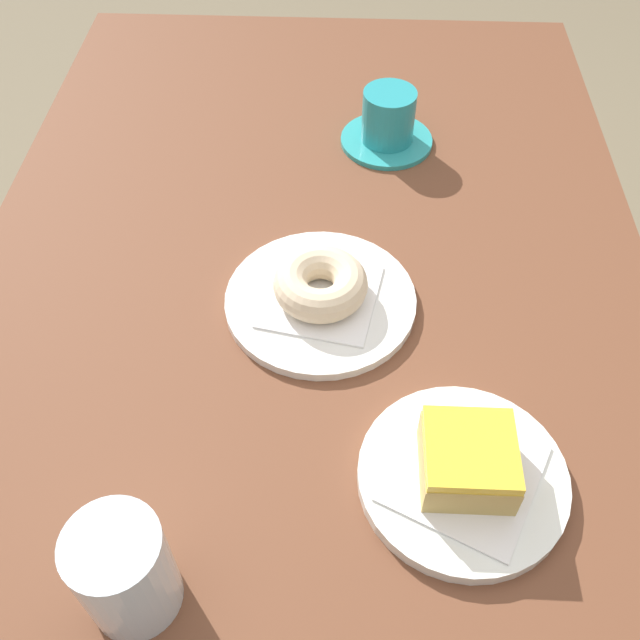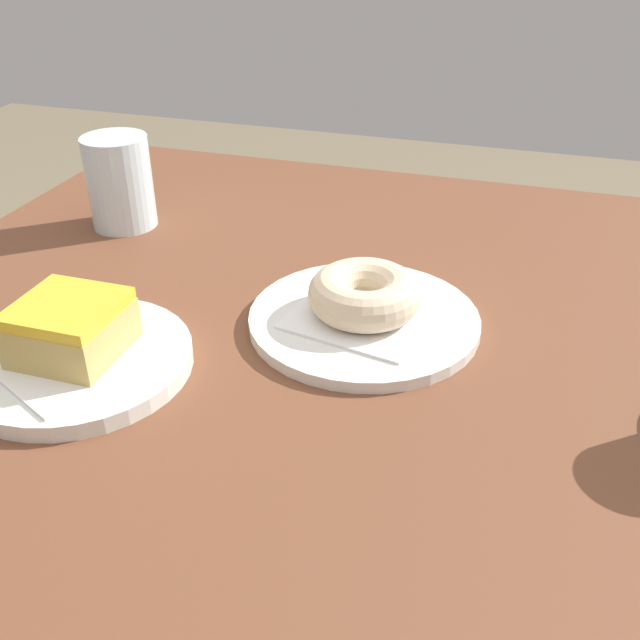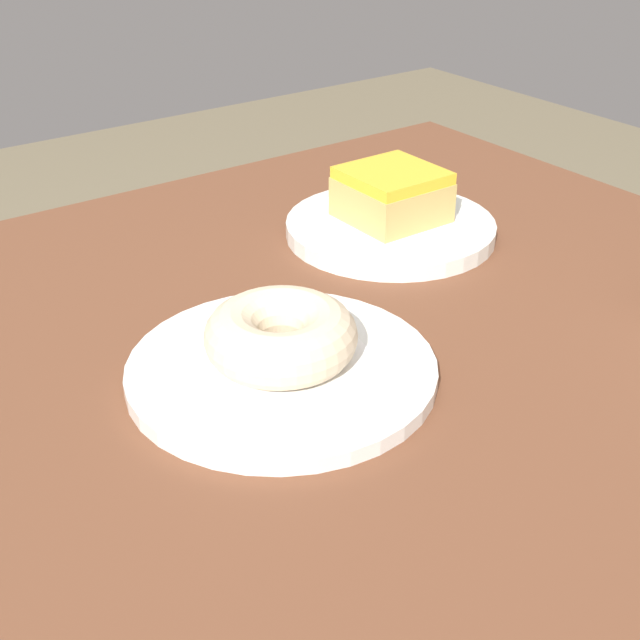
% 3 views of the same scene
% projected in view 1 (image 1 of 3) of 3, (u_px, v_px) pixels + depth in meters
% --- Properties ---
extents(ground_plane, '(6.00, 6.00, 0.00)m').
position_uv_depth(ground_plane, '(315.00, 516.00, 1.47)').
color(ground_plane, '#7B6E53').
extents(table, '(1.19, 0.83, 0.76)m').
position_uv_depth(table, '(312.00, 307.00, 0.97)').
color(table, brown).
rests_on(table, ground_plane).
extents(plate_sugar_ring, '(0.22, 0.22, 0.01)m').
position_uv_depth(plate_sugar_ring, '(320.00, 300.00, 0.83)').
color(plate_sugar_ring, white).
rests_on(plate_sugar_ring, table).
extents(napkin_sugar_ring, '(0.15, 0.15, 0.00)m').
position_uv_depth(napkin_sugar_ring, '(320.00, 296.00, 0.82)').
color(napkin_sugar_ring, white).
rests_on(napkin_sugar_ring, plate_sugar_ring).
extents(donut_sugar_ring, '(0.11, 0.11, 0.04)m').
position_uv_depth(donut_sugar_ring, '(320.00, 284.00, 0.80)').
color(donut_sugar_ring, beige).
rests_on(donut_sugar_ring, napkin_sugar_ring).
extents(plate_glazed_square, '(0.20, 0.20, 0.02)m').
position_uv_depth(plate_glazed_square, '(462.00, 477.00, 0.68)').
color(plate_glazed_square, white).
rests_on(plate_glazed_square, table).
extents(napkin_glazed_square, '(0.17, 0.17, 0.00)m').
position_uv_depth(napkin_glazed_square, '(464.00, 473.00, 0.67)').
color(napkin_glazed_square, white).
rests_on(napkin_glazed_square, plate_glazed_square).
extents(donut_glazed_square, '(0.08, 0.08, 0.05)m').
position_uv_depth(donut_glazed_square, '(468.00, 459.00, 0.65)').
color(donut_glazed_square, tan).
rests_on(donut_glazed_square, napkin_glazed_square).
extents(water_glass, '(0.08, 0.08, 0.11)m').
position_uv_depth(water_glass, '(125.00, 571.00, 0.57)').
color(water_glass, silver).
rests_on(water_glass, table).
extents(coffee_cup, '(0.13, 0.13, 0.08)m').
position_uv_depth(coffee_cup, '(388.00, 121.00, 1.00)').
color(coffee_cup, teal).
rests_on(coffee_cup, table).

